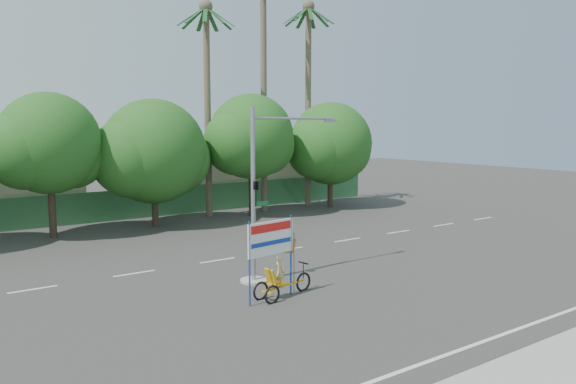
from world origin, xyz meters
TOP-DOWN VIEW (x-y plane):
  - ground at (0.00, 0.00)m, footprint 120.00×120.00m
  - sidewalk_near at (0.00, -7.50)m, footprint 50.00×2.40m
  - fence at (0.00, 21.50)m, footprint 38.00×0.08m
  - building_right at (8.00, 26.00)m, footprint 14.00×8.00m
  - tree_left at (-7.05, 18.00)m, footprint 6.66×5.60m
  - tree_center at (-1.05, 18.00)m, footprint 7.62×6.40m
  - tree_right at (5.95, 18.00)m, footprint 6.90×5.80m
  - tree_far_right at (12.95, 18.00)m, footprint 7.38×6.20m
  - palm_tall at (8.00, 19.50)m, footprint 3.73×3.79m
  - palm_mid at (12.00, 19.50)m, footprint 3.73×3.79m
  - palm_short at (3.50, 19.50)m, footprint 3.73×3.79m
  - traffic_signal at (-2.20, 3.98)m, footprint 4.72×1.10m
  - trike_billboard at (-2.93, 1.69)m, footprint 3.08×0.95m

SIDE VIEW (x-z plane):
  - ground at x=0.00m, z-range 0.00..0.00m
  - sidewalk_near at x=0.00m, z-range 0.00..0.12m
  - fence at x=0.00m, z-range 0.00..2.00m
  - trike_billboard at x=-2.93m, z-range -0.30..2.75m
  - building_right at x=8.00m, z-range 0.00..3.60m
  - traffic_signal at x=-2.20m, z-range -0.58..6.42m
  - tree_center at x=-1.05m, z-range 0.54..8.39m
  - tree_far_right at x=12.95m, z-range 0.68..8.61m
  - tree_left at x=-7.05m, z-range 1.02..9.09m
  - tree_right at x=5.95m, z-range 1.06..9.42m
  - palm_short at x=3.50m, z-range 1.64..16.09m
  - palm_mid at x=12.00m, z-range 1.67..17.12m
  - palm_tall at x=8.00m, z-range 1.74..19.19m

